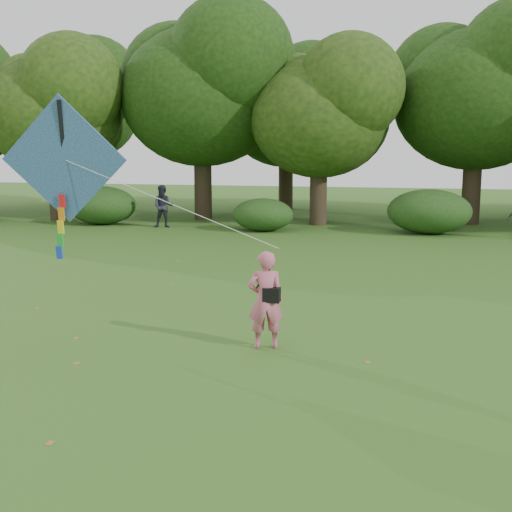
# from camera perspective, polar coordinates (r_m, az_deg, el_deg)

# --- Properties ---
(ground) EXTENTS (100.00, 100.00, 0.00)m
(ground) POSITION_cam_1_polar(r_m,az_deg,el_deg) (10.79, 1.03, -9.76)
(ground) COLOR #265114
(ground) RESTS_ON ground
(man_kite_flyer) EXTENTS (0.75, 0.61, 1.78)m
(man_kite_flyer) POSITION_cam_1_polar(r_m,az_deg,el_deg) (11.49, 0.85, -3.93)
(man_kite_flyer) COLOR #C45C76
(man_kite_flyer) RESTS_ON ground
(bystander_left) EXTENTS (1.07, 0.92, 1.92)m
(bystander_left) POSITION_cam_1_polar(r_m,az_deg,el_deg) (29.43, -8.24, 4.39)
(bystander_left) COLOR #252632
(bystander_left) RESTS_ON ground
(crossbody_bag) EXTENTS (0.43, 0.20, 0.71)m
(crossbody_bag) POSITION_cam_1_polar(r_m,az_deg,el_deg) (11.41, 1.39, -3.42)
(crossbody_bag) COLOR black
(crossbody_bag) RESTS_ON ground
(flying_kite) EXTENTS (5.65, 0.87, 3.23)m
(flying_kite) POSITION_cam_1_polar(r_m,az_deg,el_deg) (13.19, -16.66, 8.02)
(flying_kite) COLOR #2745AD
(flying_kite) RESTS_ON ground
(tree_line) EXTENTS (54.70, 15.30, 9.48)m
(tree_line) POSITION_cam_1_polar(r_m,az_deg,el_deg) (32.89, 12.91, 12.88)
(tree_line) COLOR #3A2D1E
(tree_line) RESTS_ON ground
(shrub_band) EXTENTS (39.15, 3.22, 1.88)m
(shrub_band) POSITION_cam_1_polar(r_m,az_deg,el_deg) (27.84, 7.46, 3.90)
(shrub_band) COLOR #264919
(shrub_band) RESTS_ON ground
(fallen_leaves) EXTENTS (11.59, 12.66, 0.01)m
(fallen_leaves) POSITION_cam_1_polar(r_m,az_deg,el_deg) (12.58, -0.45, -6.90)
(fallen_leaves) COLOR olive
(fallen_leaves) RESTS_ON ground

